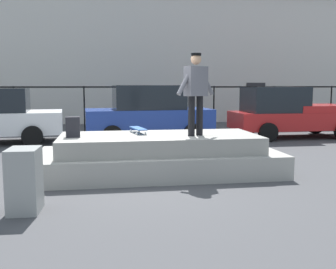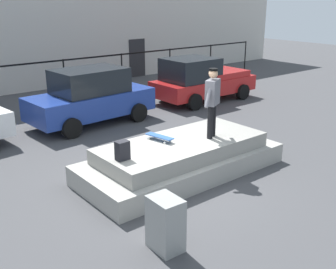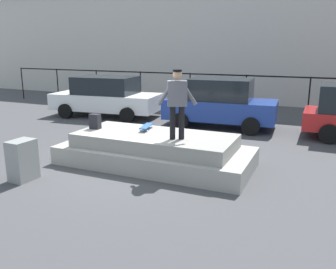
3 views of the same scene
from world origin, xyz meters
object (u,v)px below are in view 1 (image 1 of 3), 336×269
at_px(car_blue_sedan_mid, 149,113).
at_px(car_red_pickup_far, 290,113).
at_px(skateboard, 138,129).
at_px(backpack, 73,127).
at_px(skateboarder, 196,88).
at_px(utility_box, 24,180).

distance_m(car_blue_sedan_mid, car_red_pickup_far, 5.10).
xyz_separation_m(car_blue_sedan_mid, car_red_pickup_far, (5.10, -0.02, -0.04)).
bearing_deg(skateboard, backpack, -161.16).
bearing_deg(car_blue_sedan_mid, skateboarder, -85.74).
relative_size(backpack, car_blue_sedan_mid, 0.10).
xyz_separation_m(skateboarder, utility_box, (-3.07, -2.01, -1.34)).
xyz_separation_m(car_blue_sedan_mid, utility_box, (-2.67, -7.35, -0.46)).
xyz_separation_m(skateboard, car_red_pickup_far, (5.86, 4.72, -0.04)).
relative_size(backpack, utility_box, 0.43).
relative_size(backpack, car_red_pickup_far, 0.09).
xyz_separation_m(skateboarder, skateboard, (-1.15, 0.60, -0.89)).
bearing_deg(skateboard, car_blue_sedan_mid, 80.93).
bearing_deg(skateboard, utility_box, -126.27).
bearing_deg(car_blue_sedan_mid, car_red_pickup_far, -0.21).
xyz_separation_m(backpack, car_red_pickup_far, (7.22, 5.18, -0.14)).
xyz_separation_m(skateboarder, car_red_pickup_far, (4.70, 5.32, -0.93)).
bearing_deg(utility_box, car_blue_sedan_mid, 72.10).
distance_m(backpack, utility_box, 2.29).
relative_size(car_red_pickup_far, utility_box, 4.64).
xyz_separation_m(skateboard, utility_box, (-1.92, -2.61, -0.45)).
bearing_deg(skateboarder, utility_box, -146.73).
distance_m(skateboarder, car_red_pickup_far, 7.16).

